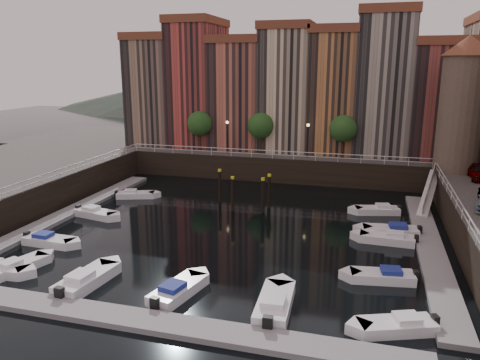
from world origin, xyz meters
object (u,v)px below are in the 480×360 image
(corner_tower, at_px, (463,102))
(car_a, at_px, (480,173))
(gangway, at_px, (429,190))
(boat_left_2, at_px, (95,213))
(mooring_pilings, at_px, (246,192))
(boat_left_1, at_px, (49,241))

(corner_tower, distance_m, car_a, 7.52)
(corner_tower, relative_size, gangway, 1.66)
(corner_tower, relative_size, boat_left_2, 2.97)
(mooring_pilings, bearing_deg, car_a, 14.55)
(boat_left_1, bearing_deg, corner_tower, 36.55)
(car_a, bearing_deg, corner_tower, 116.64)
(boat_left_2, bearing_deg, car_a, 30.58)
(corner_tower, distance_m, gangway, 9.86)
(boat_left_1, xyz_separation_m, car_a, (34.57, 19.42, 3.42))
(car_a, bearing_deg, gangway, -166.12)
(corner_tower, distance_m, mooring_pilings, 23.96)
(boat_left_2, distance_m, car_a, 37.18)
(corner_tower, height_order, mooring_pilings, corner_tower)
(boat_left_1, bearing_deg, mooring_pilings, 49.19)
(gangway, xyz_separation_m, boat_left_2, (-30.41, -11.28, -1.57))
(gangway, bearing_deg, car_a, 12.02)
(corner_tower, distance_m, boat_left_1, 41.33)
(mooring_pilings, relative_size, car_a, 1.28)
(boat_left_2, bearing_deg, mooring_pilings, 38.07)
(gangway, xyz_separation_m, boat_left_1, (-30.04, -18.45, -1.57))
(gangway, bearing_deg, corner_tower, 57.20)
(gangway, relative_size, boat_left_1, 1.85)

